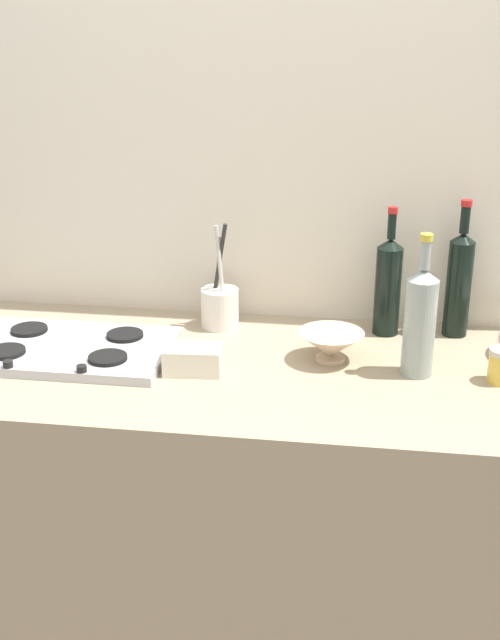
{
  "coord_description": "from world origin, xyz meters",
  "views": [
    {
      "loc": [
        0.26,
        -1.78,
        1.73
      ],
      "look_at": [
        0.0,
        0.0,
        1.02
      ],
      "focal_mm": 45.59,
      "sensor_mm": 36.0,
      "label": 1
    }
  ],
  "objects_px": {
    "wine_bottle_mid_left": "(388,285)",
    "mixing_bowl": "(331,345)",
    "wine_bottle_mid_right": "(459,282)",
    "utensil_crock": "(220,305)",
    "wine_bottle_leftmost": "(420,320)",
    "butter_dish": "(193,360)",
    "stovetop_hob": "(67,349)"
  },
  "relations": [
    {
      "from": "wine_bottle_mid_right",
      "to": "utensil_crock",
      "type": "height_order",
      "value": "wine_bottle_mid_right"
    },
    {
      "from": "utensil_crock",
      "to": "mixing_bowl",
      "type": "bearing_deg",
      "value": -30.6
    },
    {
      "from": "wine_bottle_leftmost",
      "to": "utensil_crock",
      "type": "distance_m",
      "value": 0.57
    },
    {
      "from": "stovetop_hob",
      "to": "wine_bottle_mid_right",
      "type": "relative_size",
      "value": 1.42
    },
    {
      "from": "wine_bottle_mid_left",
      "to": "mixing_bowl",
      "type": "bearing_deg",
      "value": -124.16
    },
    {
      "from": "butter_dish",
      "to": "stovetop_hob",
      "type": "bearing_deg",
      "value": 169.86
    },
    {
      "from": "wine_bottle_mid_left",
      "to": "wine_bottle_mid_right",
      "type": "height_order",
      "value": "wine_bottle_mid_right"
    },
    {
      "from": "mixing_bowl",
      "to": "stovetop_hob",
      "type": "bearing_deg",
      "value": -175.15
    },
    {
      "from": "butter_dish",
      "to": "utensil_crock",
      "type": "xyz_separation_m",
      "value": [
        0.01,
        0.3,
        0.03
      ]
    },
    {
      "from": "wine_bottle_leftmost",
      "to": "utensil_crock",
      "type": "xyz_separation_m",
      "value": [
        -0.52,
        0.23,
        -0.08
      ]
    },
    {
      "from": "butter_dish",
      "to": "utensil_crock",
      "type": "relative_size",
      "value": 0.47
    },
    {
      "from": "wine_bottle_leftmost",
      "to": "butter_dish",
      "type": "xyz_separation_m",
      "value": [
        -0.53,
        -0.07,
        -0.11
      ]
    },
    {
      "from": "stovetop_hob",
      "to": "wine_bottle_mid_left",
      "type": "bearing_deg",
      "value": 17.85
    },
    {
      "from": "wine_bottle_mid_left",
      "to": "mixing_bowl",
      "type": "distance_m",
      "value": 0.26
    },
    {
      "from": "stovetop_hob",
      "to": "mixing_bowl",
      "type": "relative_size",
      "value": 3.18
    },
    {
      "from": "wine_bottle_leftmost",
      "to": "utensil_crock",
      "type": "height_order",
      "value": "wine_bottle_leftmost"
    },
    {
      "from": "butter_dish",
      "to": "mixing_bowl",
      "type": "bearing_deg",
      "value": 19.74
    },
    {
      "from": "wine_bottle_mid_left",
      "to": "utensil_crock",
      "type": "height_order",
      "value": "wine_bottle_mid_left"
    },
    {
      "from": "mixing_bowl",
      "to": "utensil_crock",
      "type": "relative_size",
      "value": 0.56
    },
    {
      "from": "mixing_bowl",
      "to": "butter_dish",
      "type": "bearing_deg",
      "value": -160.26
    },
    {
      "from": "wine_bottle_mid_right",
      "to": "butter_dish",
      "type": "bearing_deg",
      "value": -152.51
    },
    {
      "from": "mixing_bowl",
      "to": "butter_dish",
      "type": "distance_m",
      "value": 0.34
    },
    {
      "from": "wine_bottle_leftmost",
      "to": "mixing_bowl",
      "type": "xyz_separation_m",
      "value": [
        -0.21,
        0.05,
        -0.1
      ]
    },
    {
      "from": "wine_bottle_mid_left",
      "to": "butter_dish",
      "type": "relative_size",
      "value": 2.52
    },
    {
      "from": "mixing_bowl",
      "to": "utensil_crock",
      "type": "distance_m",
      "value": 0.36
    },
    {
      "from": "wine_bottle_mid_right",
      "to": "butter_dish",
      "type": "distance_m",
      "value": 0.73
    },
    {
      "from": "wine_bottle_mid_left",
      "to": "utensil_crock",
      "type": "xyz_separation_m",
      "value": [
        -0.45,
        -0.02,
        -0.08
      ]
    },
    {
      "from": "wine_bottle_leftmost",
      "to": "utensil_crock",
      "type": "relative_size",
      "value": 1.18
    },
    {
      "from": "wine_bottle_mid_right",
      "to": "butter_dish",
      "type": "relative_size",
      "value": 2.67
    },
    {
      "from": "wine_bottle_leftmost",
      "to": "wine_bottle_mid_right",
      "type": "xyz_separation_m",
      "value": [
        0.11,
        0.27,
        0.01
      ]
    },
    {
      "from": "stovetop_hob",
      "to": "wine_bottle_mid_right",
      "type": "height_order",
      "value": "wine_bottle_mid_right"
    },
    {
      "from": "mixing_bowl",
      "to": "butter_dish",
      "type": "height_order",
      "value": "mixing_bowl"
    }
  ]
}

